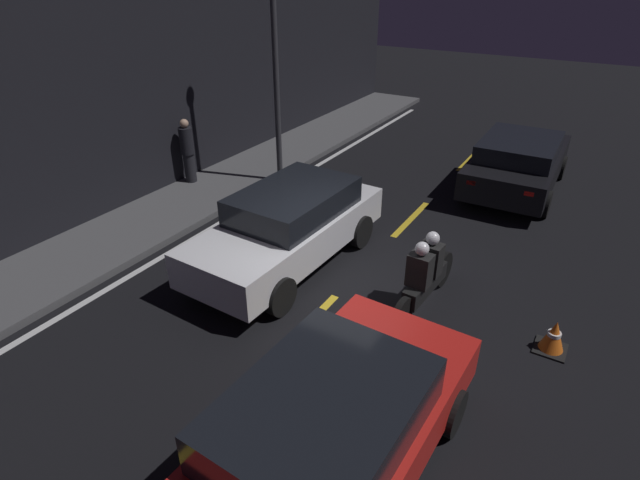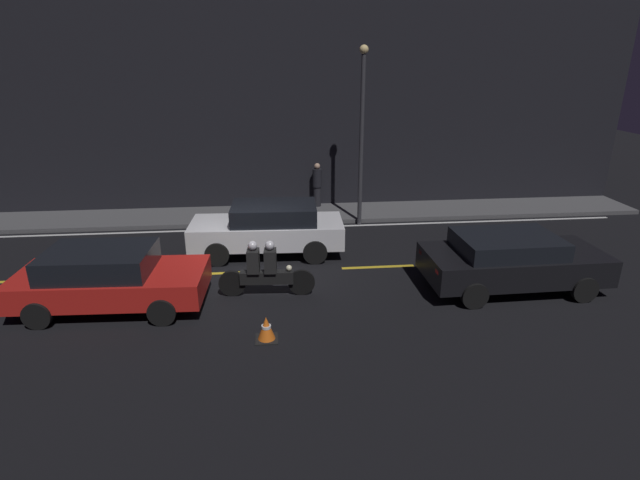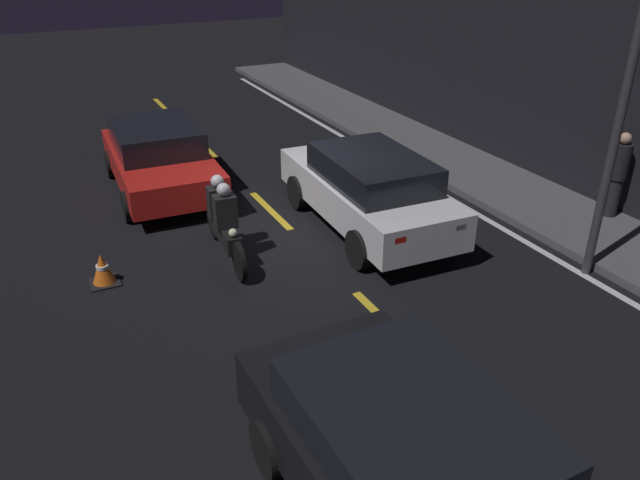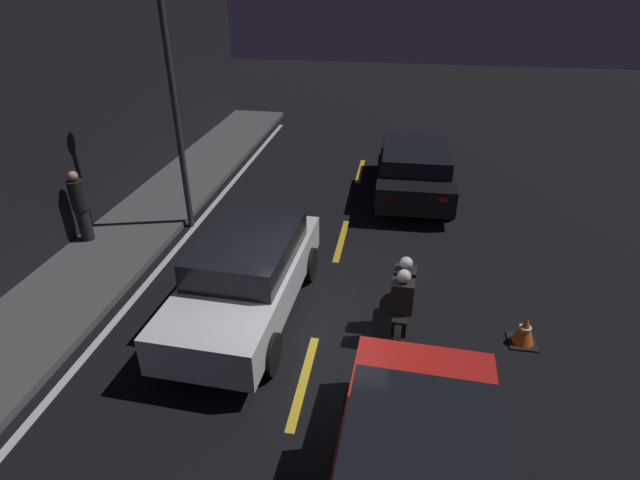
# 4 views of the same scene
# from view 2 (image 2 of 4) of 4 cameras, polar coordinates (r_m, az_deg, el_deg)

# --- Properties ---
(ground_plane) EXTENTS (56.00, 56.00, 0.00)m
(ground_plane) POSITION_cam_2_polar(r_m,az_deg,el_deg) (13.48, -8.09, -3.66)
(ground_plane) COLOR black
(raised_curb) EXTENTS (28.00, 2.08, 0.14)m
(raised_curb) POSITION_cam_2_polar(r_m,az_deg,el_deg) (18.03, -7.59, 2.82)
(raised_curb) COLOR #4C4C4F
(raised_curb) RESTS_ON ground
(building_front) EXTENTS (28.00, 0.30, 7.74)m
(building_front) POSITION_cam_2_polar(r_m,az_deg,el_deg) (18.48, -8.05, 15.24)
(building_front) COLOR black
(building_front) RESTS_ON ground
(lane_dash_b) EXTENTS (2.00, 0.14, 0.01)m
(lane_dash_b) POSITION_cam_2_polar(r_m,az_deg,el_deg) (14.81, -29.91, -4.05)
(lane_dash_b) COLOR gold
(lane_dash_b) RESTS_ON ground
(lane_dash_c) EXTENTS (2.00, 0.14, 0.01)m
(lane_dash_c) POSITION_cam_2_polar(r_m,az_deg,el_deg) (13.57, -12.32, -3.77)
(lane_dash_c) COLOR gold
(lane_dash_c) RESTS_ON ground
(lane_dash_d) EXTENTS (2.00, 0.14, 0.01)m
(lane_dash_d) POSITION_cam_2_polar(r_m,az_deg,el_deg) (13.76, 6.65, -3.07)
(lane_dash_d) COLOR gold
(lane_dash_d) RESTS_ON ground
(lane_dash_e) EXTENTS (2.00, 0.14, 0.01)m
(lane_dash_e) POSITION_cam_2_polar(r_m,az_deg,el_deg) (15.33, 23.33, -2.18)
(lane_dash_e) COLOR gold
(lane_dash_e) RESTS_ON ground
(lane_solid_kerb) EXTENTS (25.20, 0.14, 0.01)m
(lane_solid_kerb) POSITION_cam_2_polar(r_m,az_deg,el_deg) (16.83, -7.69, 1.28)
(lane_solid_kerb) COLOR silver
(lane_solid_kerb) RESTS_ON ground
(taxi_red) EXTENTS (4.24, 2.12, 1.40)m
(taxi_red) POSITION_cam_2_polar(r_m,az_deg,el_deg) (12.23, -23.03, -3.93)
(taxi_red) COLOR red
(taxi_red) RESTS_ON ground
(sedan_white) EXTENTS (4.40, 1.99, 1.48)m
(sedan_white) POSITION_cam_2_polar(r_m,az_deg,el_deg) (14.40, -5.86, 1.42)
(sedan_white) COLOR silver
(sedan_white) RESTS_ON ground
(van_black) EXTENTS (4.34, 2.09, 1.38)m
(van_black) POSITION_cam_2_polar(r_m,az_deg,el_deg) (13.06, 21.04, -2.12)
(van_black) COLOR black
(van_black) RESTS_ON ground
(motorcycle) EXTENTS (2.30, 0.40, 1.39)m
(motorcycle) POSITION_cam_2_polar(r_m,az_deg,el_deg) (11.92, -6.44, -3.46)
(motorcycle) COLOR black
(motorcycle) RESTS_ON ground
(traffic_cone_near) EXTENTS (0.46, 0.46, 0.52)m
(traffic_cone_near) POSITION_cam_2_polar(r_m,az_deg,el_deg) (10.28, -6.16, -10.05)
(traffic_cone_near) COLOR black
(traffic_cone_near) RESTS_ON ground
(pedestrian) EXTENTS (0.34, 0.34, 1.62)m
(pedestrian) POSITION_cam_2_polar(r_m,az_deg,el_deg) (18.56, -0.32, 6.35)
(pedestrian) COLOR black
(pedestrian) RESTS_ON raised_curb
(street_lamp) EXTENTS (0.28, 0.28, 5.76)m
(street_lamp) POSITION_cam_2_polar(r_m,az_deg,el_deg) (16.44, 4.80, 12.54)
(street_lamp) COLOR #333338
(street_lamp) RESTS_ON ground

